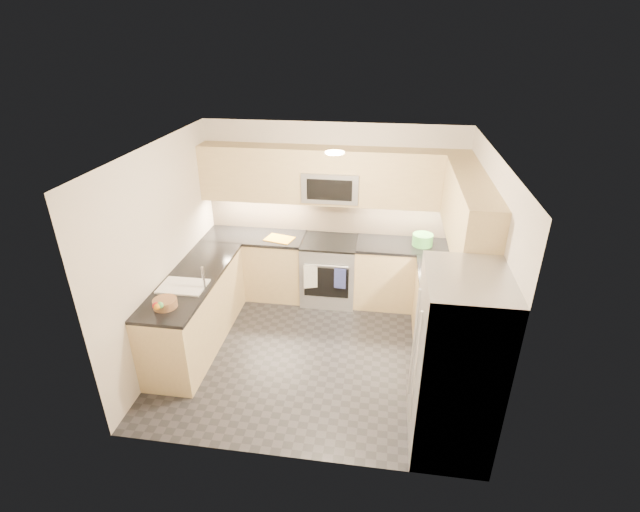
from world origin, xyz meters
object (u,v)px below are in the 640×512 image
(microwave, at_px, (331,185))
(fruit_basket, at_px, (165,303))
(cutting_board, at_px, (279,239))
(refrigerator, at_px, (456,365))
(utensil_bowl, at_px, (423,240))
(gas_range, at_px, (329,271))

(microwave, xyz_separation_m, fruit_basket, (-1.51, -2.08, -0.71))
(cutting_board, bearing_deg, microwave, 14.73)
(refrigerator, bearing_deg, utensil_bowl, 94.15)
(fruit_basket, bearing_deg, microwave, 53.94)
(gas_range, xyz_separation_m, microwave, (0.00, 0.12, 1.24))
(gas_range, relative_size, refrigerator, 0.51)
(microwave, bearing_deg, utensil_bowl, -4.12)
(gas_range, xyz_separation_m, cutting_board, (-0.70, -0.06, 0.49))
(utensil_bowl, bearing_deg, fruit_basket, -144.51)
(refrigerator, relative_size, utensil_bowl, 6.50)
(refrigerator, distance_m, cutting_board, 3.20)
(microwave, bearing_deg, gas_range, -90.00)
(refrigerator, xyz_separation_m, cutting_board, (-2.15, 2.37, 0.05))
(microwave, height_order, refrigerator, microwave)
(refrigerator, xyz_separation_m, fruit_basket, (-2.96, 0.47, 0.09))
(gas_range, distance_m, cutting_board, 0.86)
(fruit_basket, bearing_deg, refrigerator, -9.08)
(refrigerator, distance_m, utensil_bowl, 2.47)
(gas_range, height_order, fruit_basket, fruit_basket)
(utensil_bowl, bearing_deg, refrigerator, -85.85)
(utensil_bowl, height_order, cutting_board, utensil_bowl)
(gas_range, height_order, microwave, microwave)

